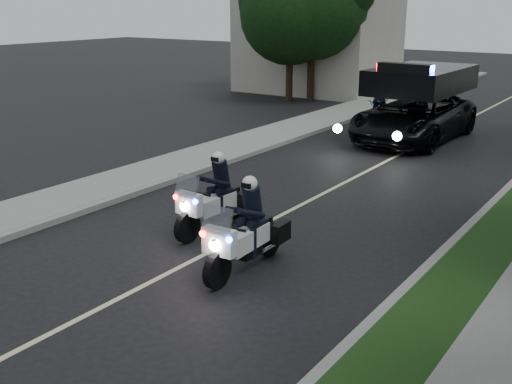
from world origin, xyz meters
TOP-DOWN VIEW (x-y plane):
  - ground at (0.00, 0.00)m, footprint 120.00×120.00m
  - curb_right at (4.10, 10.00)m, footprint 0.20×60.00m
  - curb_left at (-4.10, 10.00)m, footprint 0.20×60.00m
  - sidewalk_left at (-5.20, 10.00)m, footprint 2.00×60.00m
  - building_far at (-10.00, 26.00)m, footprint 8.00×6.00m
  - lane_marking at (0.00, 10.00)m, footprint 0.12×50.00m
  - police_moto_left at (-0.68, 4.37)m, footprint 0.86×2.19m
  - police_moto_right at (1.15, 2.98)m, footprint 0.85×2.23m
  - police_suv at (-0.48, 16.19)m, footprint 3.12×6.52m
  - bicycle at (-3.11, 19.02)m, footprint 0.83×1.92m
  - cyclist at (-3.11, 19.02)m, footprint 0.69×0.51m
  - tree_left_near at (-8.59, 22.72)m, footprint 6.02×6.02m
  - tree_left_far at (-9.33, 21.78)m, footprint 5.47×5.47m

SIDE VIEW (x-z plane):
  - ground at x=0.00m, z-range 0.00..0.00m
  - police_moto_left at x=-0.68m, z-range -0.91..0.91m
  - police_moto_right at x=1.15m, z-range -0.94..0.94m
  - police_suv at x=-0.48m, z-range -1.57..1.57m
  - bicycle at x=-3.11m, z-range -0.49..0.49m
  - cyclist at x=-3.11m, z-range -0.89..0.89m
  - tree_left_near at x=-8.59m, z-range -4.75..4.75m
  - tree_left_far at x=-9.33m, z-range -4.24..4.24m
  - lane_marking at x=0.00m, z-range 0.00..0.01m
  - curb_right at x=4.10m, z-range 0.00..0.15m
  - curb_left at x=-4.10m, z-range 0.00..0.15m
  - sidewalk_left at x=-5.20m, z-range 0.00..0.16m
  - building_far at x=-10.00m, z-range 0.00..7.00m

